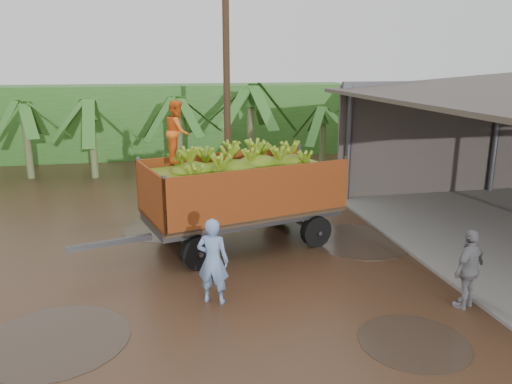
{
  "coord_description": "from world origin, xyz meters",
  "views": [
    {
      "loc": [
        -1.23,
        -10.27,
        4.79
      ],
      "look_at": [
        1.44,
        2.72,
        1.29
      ],
      "focal_mm": 35.0,
      "sensor_mm": 36.0,
      "label": 1
    }
  ],
  "objects_px": {
    "man_blue": "(213,261)",
    "man_grey": "(469,269)",
    "utility_pole": "(227,78)",
    "banana_trailer": "(241,190)"
  },
  "relations": [
    {
      "from": "man_blue",
      "to": "man_grey",
      "type": "bearing_deg",
      "value": -170.59
    },
    {
      "from": "man_blue",
      "to": "utility_pole",
      "type": "distance_m",
      "value": 9.1
    },
    {
      "from": "man_blue",
      "to": "man_grey",
      "type": "relative_size",
      "value": 1.09
    },
    {
      "from": "man_blue",
      "to": "man_grey",
      "type": "distance_m",
      "value": 5.07
    },
    {
      "from": "banana_trailer",
      "to": "utility_pole",
      "type": "distance_m",
      "value": 5.83
    },
    {
      "from": "man_grey",
      "to": "utility_pole",
      "type": "xyz_separation_m",
      "value": [
        -3.37,
        9.56,
        3.39
      ]
    },
    {
      "from": "man_blue",
      "to": "man_grey",
      "type": "xyz_separation_m",
      "value": [
        4.92,
        -1.23,
        -0.07
      ]
    },
    {
      "from": "utility_pole",
      "to": "banana_trailer",
      "type": "bearing_deg",
      "value": -94.53
    },
    {
      "from": "banana_trailer",
      "to": "man_blue",
      "type": "height_order",
      "value": "banana_trailer"
    },
    {
      "from": "banana_trailer",
      "to": "utility_pole",
      "type": "height_order",
      "value": "utility_pole"
    }
  ]
}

